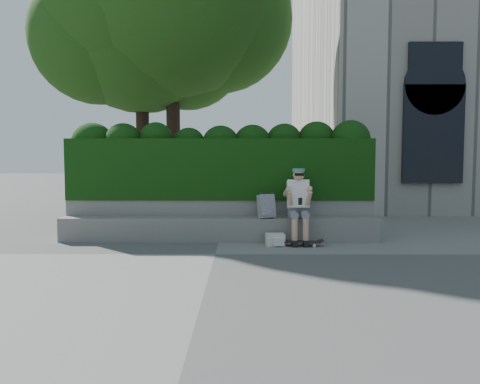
{
  "coord_description": "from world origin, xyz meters",
  "views": [
    {
      "loc": [
        0.45,
        -7.56,
        1.58
      ],
      "look_at": [
        0.4,
        1.0,
        0.95
      ],
      "focal_mm": 35.0,
      "sensor_mm": 36.0,
      "label": 1
    }
  ],
  "objects_px": {
    "person": "(298,202)",
    "backpack_ground": "(275,240)",
    "backpack_plaid": "(266,206)",
    "skateboard": "(298,242)"
  },
  "relations": [
    {
      "from": "person",
      "to": "skateboard",
      "type": "xyz_separation_m",
      "value": [
        -0.04,
        -0.34,
        -0.68
      ]
    },
    {
      "from": "skateboard",
      "to": "backpack_ground",
      "type": "relative_size",
      "value": 2.46
    },
    {
      "from": "person",
      "to": "backpack_ground",
      "type": "bearing_deg",
      "value": -146.88
    },
    {
      "from": "person",
      "to": "backpack_plaid",
      "type": "relative_size",
      "value": 3.13
    },
    {
      "from": "backpack_plaid",
      "to": "skateboard",
      "type": "bearing_deg",
      "value": -58.9
    },
    {
      "from": "backpack_ground",
      "to": "backpack_plaid",
      "type": "bearing_deg",
      "value": 105.24
    },
    {
      "from": "backpack_plaid",
      "to": "backpack_ground",
      "type": "bearing_deg",
      "value": -90.71
    },
    {
      "from": "skateboard",
      "to": "backpack_ground",
      "type": "height_order",
      "value": "backpack_ground"
    },
    {
      "from": "backpack_plaid",
      "to": "backpack_ground",
      "type": "distance_m",
      "value": 0.69
    },
    {
      "from": "person",
      "to": "backpack_ground",
      "type": "relative_size",
      "value": 4.15
    }
  ]
}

